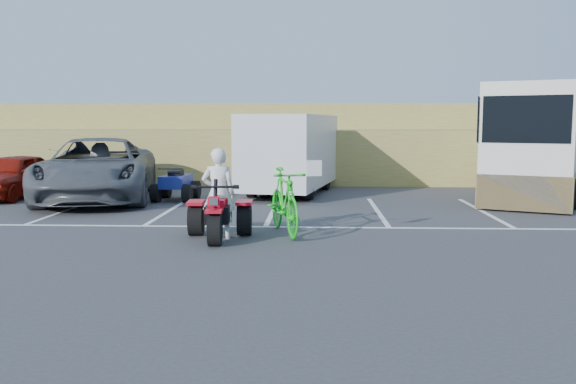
{
  "coord_description": "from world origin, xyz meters",
  "views": [
    {
      "loc": [
        1.09,
        -10.74,
        2.27
      ],
      "look_at": [
        0.58,
        0.43,
        1.0
      ],
      "focal_mm": 38.0,
      "sensor_mm": 36.0,
      "label": 1
    }
  ],
  "objects_px": {
    "red_trike_atv": "(218,240)",
    "cargo_trailer": "(291,151)",
    "rv_motorhome": "(539,150)",
    "rider": "(218,193)",
    "quad_atv_green": "(285,199)",
    "green_dirt_bike": "(284,201)",
    "quad_atv_blue": "(177,200)",
    "grey_pickup": "(98,169)",
    "red_car": "(12,176)"
  },
  "relations": [
    {
      "from": "red_trike_atv",
      "to": "rider",
      "type": "distance_m",
      "value": 0.91
    },
    {
      "from": "green_dirt_bike",
      "to": "red_car",
      "type": "bearing_deg",
      "value": 130.18
    },
    {
      "from": "rider",
      "to": "rv_motorhome",
      "type": "xyz_separation_m",
      "value": [
        8.98,
        7.86,
        0.53
      ]
    },
    {
      "from": "rider",
      "to": "green_dirt_bike",
      "type": "bearing_deg",
      "value": -160.91
    },
    {
      "from": "red_trike_atv",
      "to": "quad_atv_green",
      "type": "xyz_separation_m",
      "value": [
        0.99,
        6.51,
        0.0
      ]
    },
    {
      "from": "red_trike_atv",
      "to": "cargo_trailer",
      "type": "distance_m",
      "value": 8.11
    },
    {
      "from": "quad_atv_green",
      "to": "quad_atv_blue",
      "type": "bearing_deg",
      "value": 164.39
    },
    {
      "from": "green_dirt_bike",
      "to": "grey_pickup",
      "type": "xyz_separation_m",
      "value": [
        -5.78,
        5.32,
        0.24
      ]
    },
    {
      "from": "grey_pickup",
      "to": "quad_atv_green",
      "type": "bearing_deg",
      "value": -6.54
    },
    {
      "from": "green_dirt_bike",
      "to": "red_car",
      "type": "xyz_separation_m",
      "value": [
        -8.62,
        5.8,
        -0.01
      ]
    },
    {
      "from": "cargo_trailer",
      "to": "rv_motorhome",
      "type": "distance_m",
      "value": 7.87
    },
    {
      "from": "rv_motorhome",
      "to": "red_car",
      "type": "bearing_deg",
      "value": -150.7
    },
    {
      "from": "quad_atv_blue",
      "to": "red_trike_atv",
      "type": "bearing_deg",
      "value": -67.48
    },
    {
      "from": "red_trike_atv",
      "to": "green_dirt_bike",
      "type": "bearing_deg",
      "value": 24.78
    },
    {
      "from": "quad_atv_green",
      "to": "cargo_trailer",
      "type": "bearing_deg",
      "value": 61.99
    },
    {
      "from": "quad_atv_blue",
      "to": "quad_atv_green",
      "type": "relative_size",
      "value": 0.99
    },
    {
      "from": "red_trike_atv",
      "to": "green_dirt_bike",
      "type": "xyz_separation_m",
      "value": [
        1.26,
        0.68,
        0.68
      ]
    },
    {
      "from": "green_dirt_bike",
      "to": "rv_motorhome",
      "type": "xyz_separation_m",
      "value": [
        7.71,
        7.33,
        0.74
      ]
    },
    {
      "from": "rv_motorhome",
      "to": "quad_atv_blue",
      "type": "height_order",
      "value": "rv_motorhome"
    },
    {
      "from": "red_trike_atv",
      "to": "rider",
      "type": "bearing_deg",
      "value": 90.0
    },
    {
      "from": "grey_pickup",
      "to": "quad_atv_green",
      "type": "xyz_separation_m",
      "value": [
        5.52,
        0.51,
        -0.92
      ]
    },
    {
      "from": "red_trike_atv",
      "to": "green_dirt_bike",
      "type": "relative_size",
      "value": 0.77
    },
    {
      "from": "quad_atv_blue",
      "to": "green_dirt_bike",
      "type": "bearing_deg",
      "value": -54.66
    },
    {
      "from": "rider",
      "to": "cargo_trailer",
      "type": "distance_m",
      "value": 7.86
    },
    {
      "from": "rv_motorhome",
      "to": "red_trike_atv",
      "type": "bearing_deg",
      "value": -114.3
    },
    {
      "from": "red_car",
      "to": "cargo_trailer",
      "type": "height_order",
      "value": "cargo_trailer"
    },
    {
      "from": "red_car",
      "to": "rv_motorhome",
      "type": "bearing_deg",
      "value": 7.97
    },
    {
      "from": "cargo_trailer",
      "to": "quad_atv_green",
      "type": "bearing_deg",
      "value": -83.19
    },
    {
      "from": "red_trike_atv",
      "to": "grey_pickup",
      "type": "distance_m",
      "value": 7.57
    },
    {
      "from": "rider",
      "to": "quad_atv_blue",
      "type": "height_order",
      "value": "rider"
    },
    {
      "from": "grey_pickup",
      "to": "red_trike_atv",
      "type": "bearing_deg",
      "value": -64.8
    },
    {
      "from": "quad_atv_blue",
      "to": "red_car",
      "type": "bearing_deg",
      "value": 177.64
    },
    {
      "from": "red_trike_atv",
      "to": "rv_motorhome",
      "type": "bearing_deg",
      "value": 38.22
    },
    {
      "from": "grey_pickup",
      "to": "quad_atv_blue",
      "type": "height_order",
      "value": "grey_pickup"
    },
    {
      "from": "rider",
      "to": "cargo_trailer",
      "type": "xyz_separation_m",
      "value": [
        1.1,
        7.77,
        0.47
      ]
    },
    {
      "from": "green_dirt_bike",
      "to": "grey_pickup",
      "type": "relative_size",
      "value": 0.34
    },
    {
      "from": "cargo_trailer",
      "to": "rv_motorhome",
      "type": "relative_size",
      "value": 0.62
    },
    {
      "from": "rider",
      "to": "quad_atv_green",
      "type": "height_order",
      "value": "rider"
    },
    {
      "from": "red_trike_atv",
      "to": "quad_atv_green",
      "type": "distance_m",
      "value": 6.58
    },
    {
      "from": "red_trike_atv",
      "to": "rv_motorhome",
      "type": "distance_m",
      "value": 12.11
    },
    {
      "from": "rider",
      "to": "quad_atv_blue",
      "type": "xyz_separation_m",
      "value": [
        -2.2,
        5.89,
        -0.9
      ]
    },
    {
      "from": "green_dirt_bike",
      "to": "rv_motorhome",
      "type": "height_order",
      "value": "rv_motorhome"
    },
    {
      "from": "green_dirt_bike",
      "to": "cargo_trailer",
      "type": "relative_size",
      "value": 0.39
    },
    {
      "from": "red_trike_atv",
      "to": "cargo_trailer",
      "type": "xyz_separation_m",
      "value": [
        1.1,
        7.92,
        1.36
      ]
    },
    {
      "from": "red_trike_atv",
      "to": "red_car",
      "type": "height_order",
      "value": "red_car"
    },
    {
      "from": "rider",
      "to": "red_car",
      "type": "height_order",
      "value": "rider"
    },
    {
      "from": "rider",
      "to": "green_dirt_bike",
      "type": "height_order",
      "value": "rider"
    },
    {
      "from": "red_car",
      "to": "cargo_trailer",
      "type": "xyz_separation_m",
      "value": [
        8.46,
        1.44,
        0.69
      ]
    },
    {
      "from": "red_trike_atv",
      "to": "quad_atv_blue",
      "type": "bearing_deg",
      "value": 106.51
    },
    {
      "from": "red_car",
      "to": "rv_motorhome",
      "type": "xyz_separation_m",
      "value": [
        16.33,
        1.54,
        0.75
      ]
    }
  ]
}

